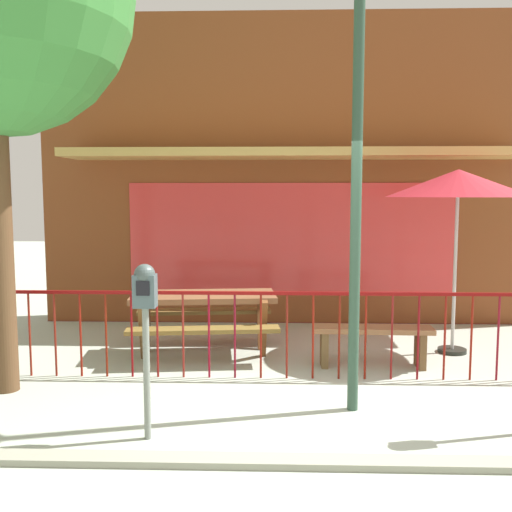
{
  "coord_description": "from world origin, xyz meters",
  "views": [
    {
      "loc": [
        -0.28,
        -4.57,
        2.02
      ],
      "look_at": [
        -0.5,
        2.04,
        1.32
      ],
      "focal_mm": 40.55,
      "sensor_mm": 36.0,
      "label": 1
    }
  ],
  "objects_px": {
    "patio_bench": "(372,337)",
    "street_lamp": "(358,115)",
    "picnic_table_left": "(204,307)",
    "parking_meter_far": "(145,305)",
    "patio_umbrella": "(458,184)"
  },
  "relations": [
    {
      "from": "patio_bench",
      "to": "street_lamp",
      "type": "relative_size",
      "value": 0.33
    },
    {
      "from": "street_lamp",
      "to": "picnic_table_left",
      "type": "bearing_deg",
      "value": 131.28
    },
    {
      "from": "picnic_table_left",
      "to": "street_lamp",
      "type": "relative_size",
      "value": 0.46
    },
    {
      "from": "patio_bench",
      "to": "parking_meter_far",
      "type": "relative_size",
      "value": 0.96
    },
    {
      "from": "patio_bench",
      "to": "parking_meter_far",
      "type": "bearing_deg",
      "value": -136.46
    },
    {
      "from": "picnic_table_left",
      "to": "patio_umbrella",
      "type": "xyz_separation_m",
      "value": [
        3.18,
        0.17,
        1.53
      ]
    },
    {
      "from": "patio_bench",
      "to": "parking_meter_far",
      "type": "height_order",
      "value": "parking_meter_far"
    },
    {
      "from": "patio_umbrella",
      "to": "street_lamp",
      "type": "relative_size",
      "value": 0.55
    },
    {
      "from": "parking_meter_far",
      "to": "street_lamp",
      "type": "distance_m",
      "value": 2.5
    },
    {
      "from": "picnic_table_left",
      "to": "patio_bench",
      "type": "relative_size",
      "value": 1.37
    },
    {
      "from": "patio_umbrella",
      "to": "patio_bench",
      "type": "relative_size",
      "value": 1.66
    },
    {
      "from": "patio_bench",
      "to": "street_lamp",
      "type": "xyz_separation_m",
      "value": [
        -0.41,
        -1.38,
        2.38
      ]
    },
    {
      "from": "patio_umbrella",
      "to": "parking_meter_far",
      "type": "xyz_separation_m",
      "value": [
        -3.34,
        -2.75,
        -1.01
      ]
    },
    {
      "from": "patio_umbrella",
      "to": "parking_meter_far",
      "type": "bearing_deg",
      "value": -140.55
    },
    {
      "from": "parking_meter_far",
      "to": "street_lamp",
      "type": "xyz_separation_m",
      "value": [
        1.79,
        0.71,
        1.6
      ]
    }
  ]
}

